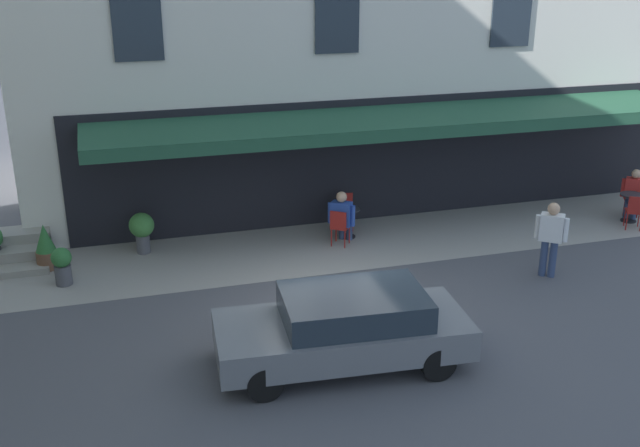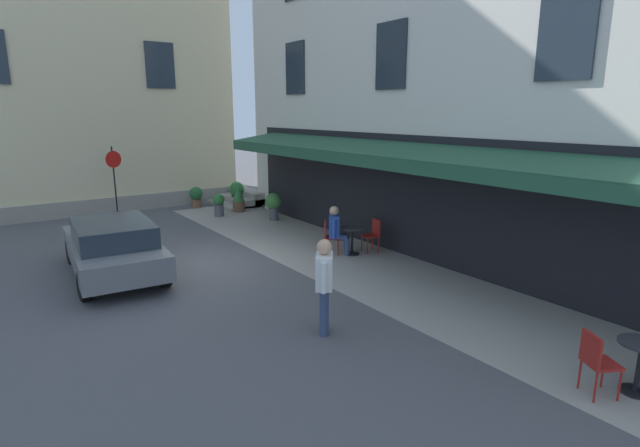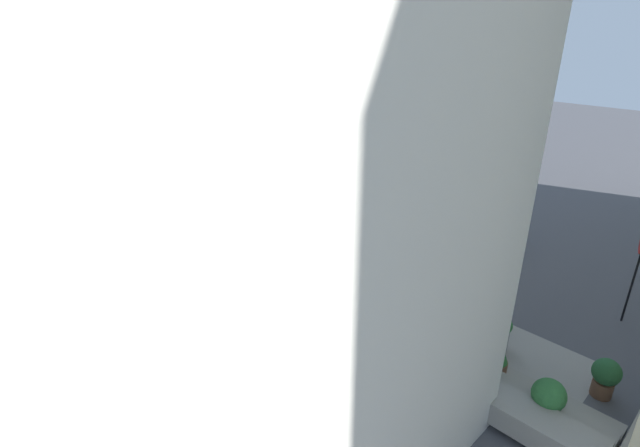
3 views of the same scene
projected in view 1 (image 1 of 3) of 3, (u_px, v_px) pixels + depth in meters
The scene contains 15 objects.
ground_plane at pixel (330, 314), 14.60m from camera, with size 70.00×70.00×0.00m, color #4C4C51.
sidewalk_cafe_terrace at pixel (415, 236), 18.51m from camera, with size 20.50×3.20×0.01m, color gray.
cafe_table_near_entrance at pixel (348, 218), 18.27m from camera, with size 0.60×0.60×0.75m.
cafe_chair_red_by_window at pixel (339, 225), 17.70m from camera, with size 0.56×0.56×0.91m.
cafe_chair_red_kerbside at pixel (345, 208), 18.84m from camera, with size 0.47×0.47×0.91m.
cafe_table_mid_terrace at pixel (631, 204), 19.33m from camera, with size 0.60×0.60×0.75m.
cafe_chair_red_back_row at pixel (635, 209), 18.73m from camera, with size 0.54×0.54×0.91m.
cafe_chair_red_under_awning at pixel (633, 195), 19.84m from camera, with size 0.57×0.57×0.91m.
seated_patron_in_blue at pixel (342, 216), 17.83m from camera, with size 0.64×0.66×1.33m.
seated_companion_in_red at pixel (633, 192), 19.61m from camera, with size 0.62×0.62×1.29m.
walking_pedestrian_in_white at pixel (551, 234), 15.93m from camera, with size 0.57×0.52×1.69m.
potted_plant_under_sign at pixel (62, 265), 15.71m from camera, with size 0.43×0.43×0.84m.
potted_plant_mid_terrace at pixel (142, 229), 17.30m from camera, with size 0.59×0.59×0.98m.
potted_plant_entrance_left at pixel (46, 247), 16.48m from camera, with size 0.47×0.47×1.05m.
parked_car_grey at pixel (345, 327), 12.62m from camera, with size 4.42×2.11×1.33m.
Camera 1 is at (3.83, 12.47, 6.80)m, focal length 41.63 mm.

